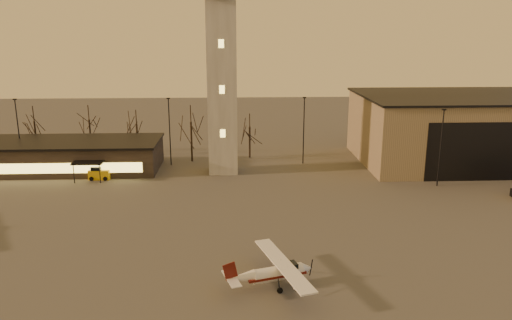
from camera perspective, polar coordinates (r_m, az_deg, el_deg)
The scene contains 8 objects.
ground at distance 43.86m, azimuth -4.46°, elevation -12.22°, with size 220.00×220.00×0.00m, color #454240.
control_tower at distance 69.18m, azimuth -3.94°, elevation 11.79°, with size 6.80×6.80×32.60m.
hangar at distance 82.06m, azimuth 22.34°, elevation 3.32°, with size 30.60×20.60×10.30m.
terminal at distance 76.94m, azimuth -20.31°, elevation 0.52°, with size 25.40×12.20×4.30m.
light_poles at distance 71.55m, azimuth -3.36°, elevation 3.08°, with size 58.50×12.25×10.14m.
tree_row at distance 80.92m, azimuth -13.43°, elevation 4.45°, with size 37.20×9.20×8.80m.
cessna_front at distance 40.68m, azimuth 2.67°, elevation -13.00°, with size 7.93×9.79×2.72m.
service_cart at distance 71.24m, azimuth -17.46°, elevation -1.56°, with size 2.86×1.89×1.77m.
Camera 1 is at (1.63, -39.07, 19.87)m, focal length 35.00 mm.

